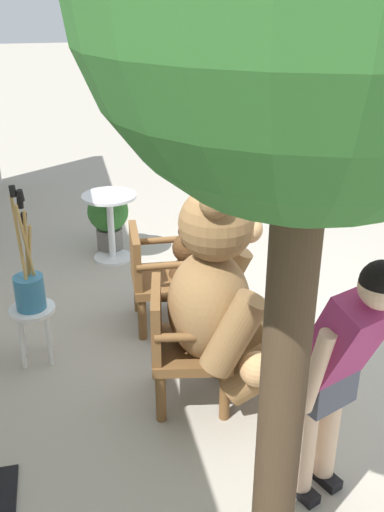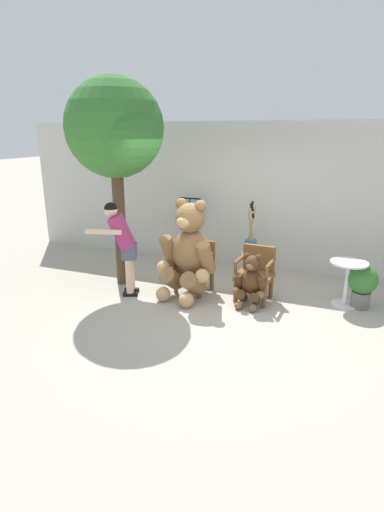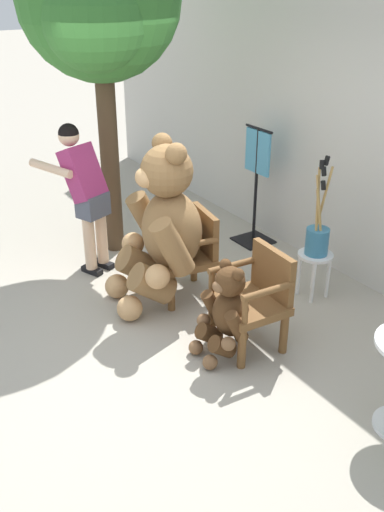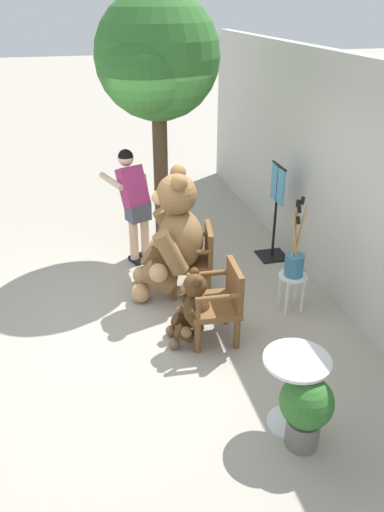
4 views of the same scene
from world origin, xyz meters
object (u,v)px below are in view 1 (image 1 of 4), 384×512
at_px(teddy_bear_small, 190,277).
at_px(potted_plant, 108,217).
at_px(wooden_chair_right, 156,275).
at_px(person_visitor, 341,364).
at_px(round_side_table, 110,220).
at_px(brush_bucket, 29,285).
at_px(white_stool, 34,320).
at_px(wooden_chair_left, 182,342).
at_px(teddy_bear_large, 222,297).

bearing_deg(teddy_bear_small, potted_plant, 18.61).
relative_size(wooden_chair_right, person_visitor, 0.56).
bearing_deg(round_side_table, person_visitor, -166.20).
bearing_deg(teddy_bear_small, round_side_table, 21.18).
bearing_deg(brush_bucket, teddy_bear_small, -76.06).
bearing_deg(white_stool, teddy_bear_small, -76.07).
height_order(white_stool, potted_plant, potted_plant).
distance_m(wooden_chair_right, round_side_table, 1.40).
bearing_deg(potted_plant, white_stool, 158.84).
distance_m(wooden_chair_left, teddy_bear_large, 0.42).
relative_size(wooden_chair_left, brush_bucket, 0.90).
distance_m(brush_bucket, round_side_table, 1.87).
xyz_separation_m(person_visitor, round_side_table, (3.44, 0.84, -0.47)).
height_order(wooden_chair_right, teddy_bear_large, teddy_bear_large).
distance_m(person_visitor, round_side_table, 3.57).
bearing_deg(round_side_table, teddy_bear_large, -168.01).
relative_size(person_visitor, brush_bucket, 1.61).
bearing_deg(person_visitor, teddy_bear_small, 8.55).
relative_size(wooden_chair_left, white_stool, 1.87).
xyz_separation_m(wooden_chair_left, white_stool, (0.70, 1.00, -0.11)).
bearing_deg(wooden_chair_right, white_stool, 108.05).
xyz_separation_m(teddy_bear_small, brush_bucket, (-0.32, 1.28, 0.24)).
xyz_separation_m(round_side_table, potted_plant, (0.22, 0.00, -0.05)).
xyz_separation_m(person_visitor, white_stool, (1.74, 1.59, -0.56)).
bearing_deg(round_side_table, wooden_chair_right, -169.75).
bearing_deg(brush_bucket, wooden_chair_right, -71.94).
bearing_deg(wooden_chair_left, wooden_chair_right, 0.05).
bearing_deg(wooden_chair_left, person_visitor, -150.26).
xyz_separation_m(wooden_chair_right, teddy_bear_small, (-0.01, -0.29, -0.05)).
height_order(teddy_bear_large, brush_bucket, teddy_bear_large).
relative_size(wooden_chair_left, wooden_chair_right, 1.00).
bearing_deg(potted_plant, round_side_table, -178.75).
xyz_separation_m(wooden_chair_right, teddy_bear_large, (-1.05, -0.27, 0.32)).
height_order(wooden_chair_left, potted_plant, wooden_chair_left).
xyz_separation_m(brush_bucket, round_side_table, (1.70, -0.75, -0.21)).
relative_size(wooden_chair_left, teddy_bear_large, 0.54).
bearing_deg(white_stool, teddy_bear_large, -119.77).
distance_m(person_visitor, brush_bucket, 2.37).
bearing_deg(person_visitor, white_stool, 42.53).
xyz_separation_m(teddy_bear_small, white_stool, (-0.32, 1.28, -0.06)).
relative_size(teddy_bear_small, round_side_table, 1.16).
bearing_deg(teddy_bear_small, brush_bucket, 103.94).
height_order(teddy_bear_small, white_stool, teddy_bear_small).
xyz_separation_m(white_stool, brush_bucket, (0.00, -0.00, 0.30)).
height_order(wooden_chair_left, teddy_bear_small, wooden_chair_left).
xyz_separation_m(wooden_chair_left, round_side_table, (2.40, 0.25, -0.01)).
relative_size(person_visitor, round_side_table, 2.15).
bearing_deg(potted_plant, teddy_bear_small, -161.39).
height_order(wooden_chair_right, white_stool, wooden_chair_right).
distance_m(wooden_chair_left, brush_bucket, 1.23).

